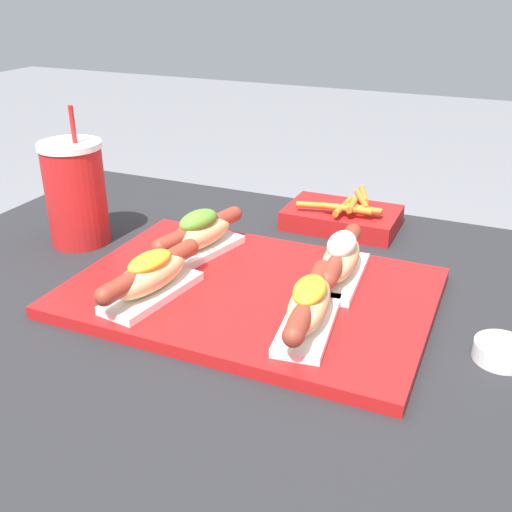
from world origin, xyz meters
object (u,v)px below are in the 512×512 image
sauce_bowl (502,351)px  hot_dog_1 (309,305)px  fries_basket (343,217)px  hot_dog_3 (341,258)px  hot_dog_0 (151,275)px  hot_dog_2 (199,234)px  serving_tray (250,292)px  drink_cup (76,193)px

sauce_bowl → hot_dog_1: bearing=-167.0°
sauce_bowl → fries_basket: (-0.29, 0.33, 0.01)m
hot_dog_1 → hot_dog_3: (-0.00, 0.14, 0.00)m
hot_dog_0 → hot_dog_2: (-0.01, 0.15, 0.00)m
hot_dog_1 → sauce_bowl: 0.24m
sauce_bowl → fries_basket: bearing=131.8°
hot_dog_0 → sauce_bowl: 0.46m
hot_dog_1 → hot_dog_2: bearing=148.8°
hot_dog_0 → fries_basket: (0.16, 0.39, -0.03)m
serving_tray → hot_dog_1: hot_dog_1 is taller
serving_tray → drink_cup: (-0.35, 0.07, 0.08)m
sauce_bowl → hot_dog_0: bearing=-172.1°
hot_dog_3 → sauce_bowl: hot_dog_3 is taller
drink_cup → fries_basket: bearing=31.8°
serving_tray → fries_basket: 0.32m
fries_basket → hot_dog_0: bearing=-111.9°
drink_cup → hot_dog_2: bearing=1.0°
sauce_bowl → fries_basket: fries_basket is taller
drink_cup → serving_tray: bearing=-10.6°
hot_dog_0 → hot_dog_2: bearing=92.7°
drink_cup → fries_basket: size_ratio=1.17×
hot_dog_2 → hot_dog_3: (0.23, 0.00, -0.00)m
hot_dog_2 → fries_basket: bearing=55.7°
sauce_bowl → hot_dog_2: bearing=169.2°
hot_dog_0 → serving_tray: bearing=35.5°
serving_tray → hot_dog_2: 0.15m
serving_tray → drink_cup: bearing=169.4°
fries_basket → sauce_bowl: bearing=-48.2°
hot_dog_0 → drink_cup: 0.28m
hot_dog_2 → hot_dog_3: bearing=0.8°
serving_tray → hot_dog_3: bearing=33.5°
hot_dog_2 → drink_cup: drink_cup is taller
hot_dog_0 → sauce_bowl: hot_dog_0 is taller
drink_cup → hot_dog_1: bearing=-16.4°
hot_dog_2 → hot_dog_1: bearing=-31.2°
serving_tray → hot_dog_2: hot_dog_2 is taller
sauce_bowl → hot_dog_3: bearing=158.4°
sauce_bowl → drink_cup: bearing=173.1°
hot_dog_2 → hot_dog_3: size_ratio=0.98×
serving_tray → hot_dog_2: bearing=149.8°
hot_dog_1 → fries_basket: size_ratio=0.99×
hot_dog_0 → hot_dog_3: bearing=34.5°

